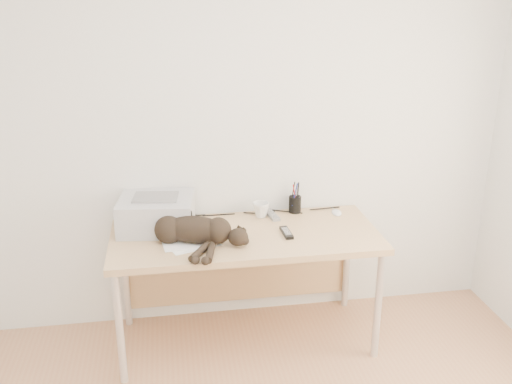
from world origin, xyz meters
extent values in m
plane|color=silver|center=(0.00, 1.75, 1.30)|extent=(3.50, 0.00, 3.50)
cube|color=tan|center=(0.00, 1.39, 0.72)|extent=(1.60, 0.70, 0.04)
cylinder|color=silver|center=(-0.75, 1.09, 0.35)|extent=(0.04, 0.04, 0.70)
cylinder|color=silver|center=(0.75, 1.09, 0.35)|extent=(0.04, 0.04, 0.70)
cylinder|color=silver|center=(-0.75, 1.69, 0.35)|extent=(0.04, 0.04, 0.70)
cylinder|color=silver|center=(0.75, 1.69, 0.35)|extent=(0.04, 0.04, 0.70)
cube|color=tan|center=(0.00, 1.72, 0.40)|extent=(1.48, 0.02, 0.60)
cube|color=#B9B9BE|center=(-0.52, 1.56, 0.84)|extent=(0.48, 0.42, 0.20)
cube|color=black|center=(-0.52, 1.56, 0.85)|extent=(0.37, 0.07, 0.12)
cube|color=slate|center=(-0.52, 1.56, 0.94)|extent=(0.28, 0.22, 0.01)
cube|color=white|center=(-0.32, 1.30, 0.74)|extent=(0.33, 0.28, 0.00)
cube|color=white|center=(-0.35, 1.32, 0.74)|extent=(0.31, 0.24, 0.00)
ellipsoid|color=black|center=(-0.30, 1.31, 0.82)|extent=(0.42, 0.28, 0.16)
sphere|color=black|center=(-0.45, 1.35, 0.81)|extent=(0.17, 0.17, 0.17)
ellipsoid|color=black|center=(-0.07, 1.22, 0.80)|extent=(0.14, 0.14, 0.10)
cone|color=black|center=(-0.06, 1.27, 0.84)|extent=(0.06, 0.06, 0.05)
cone|color=black|center=(-0.03, 1.26, 0.83)|extent=(0.06, 0.07, 0.05)
cylinder|color=black|center=(-0.28, 1.15, 0.76)|extent=(0.11, 0.22, 0.04)
cylinder|color=black|center=(-0.23, 1.14, 0.76)|extent=(0.11, 0.22, 0.04)
cylinder|color=black|center=(-0.58, 1.46, 0.76)|extent=(0.24, 0.11, 0.03)
imported|color=white|center=(0.14, 1.63, 0.79)|extent=(0.14, 0.14, 0.10)
cylinder|color=black|center=(0.37, 1.68, 0.79)|extent=(0.08, 0.08, 0.11)
cylinder|color=#990C0C|center=(0.36, 1.68, 0.87)|extent=(0.01, 0.01, 0.15)
cylinder|color=navy|center=(0.38, 1.69, 0.87)|extent=(0.01, 0.01, 0.15)
cylinder|color=black|center=(0.37, 1.67, 0.87)|extent=(0.01, 0.01, 0.15)
cube|color=slate|center=(0.21, 1.63, 0.75)|extent=(0.08, 0.19, 0.02)
cube|color=black|center=(0.24, 1.34, 0.75)|extent=(0.05, 0.17, 0.02)
ellipsoid|color=white|center=(0.63, 1.61, 0.76)|extent=(0.07, 0.11, 0.03)
camera|label=1|loc=(-0.44, -1.70, 2.14)|focal=40.00mm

